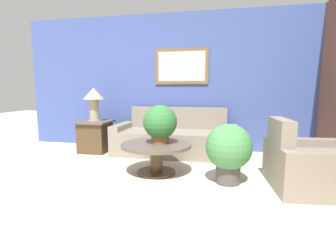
# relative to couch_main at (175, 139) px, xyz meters

# --- Properties ---
(ground_plane) EXTENTS (20.00, 20.00, 0.00)m
(ground_plane) POSITION_rel_couch_main_xyz_m (0.12, -2.19, -0.27)
(ground_plane) COLOR beige
(wall_back) EXTENTS (6.69, 0.09, 2.60)m
(wall_back) POSITION_rel_couch_main_xyz_m (0.12, 0.51, 1.03)
(wall_back) COLOR #42569E
(wall_back) RESTS_ON ground_plane
(couch_main) EXTENTS (2.18, 0.87, 0.83)m
(couch_main) POSITION_rel_couch_main_xyz_m (0.00, 0.00, 0.00)
(couch_main) COLOR gray
(couch_main) RESTS_ON ground_plane
(armchair) EXTENTS (1.01, 1.03, 0.83)m
(armchair) POSITION_rel_couch_main_xyz_m (1.86, -1.30, -0.00)
(armchair) COLOR gray
(armchair) RESTS_ON ground_plane
(coffee_table) EXTENTS (0.97, 0.97, 0.42)m
(coffee_table) POSITION_rel_couch_main_xyz_m (-0.05, -1.14, 0.03)
(coffee_table) COLOR #4C3823
(coffee_table) RESTS_ON ground_plane
(side_table) EXTENTS (0.59, 0.59, 0.59)m
(side_table) POSITION_rel_couch_main_xyz_m (-1.50, -0.14, 0.02)
(side_table) COLOR #4C3823
(side_table) RESTS_ON ground_plane
(table_lamp) EXTENTS (0.39, 0.39, 0.62)m
(table_lamp) POSITION_rel_couch_main_xyz_m (-1.50, -0.14, 0.73)
(table_lamp) COLOR tan
(table_lamp) RESTS_ON side_table
(potted_plant_on_table) EXTENTS (0.47, 0.47, 0.54)m
(potted_plant_on_table) POSITION_rel_couch_main_xyz_m (-0.01, -1.10, 0.43)
(potted_plant_on_table) COLOR brown
(potted_plant_on_table) RESTS_ON coffee_table
(potted_plant_floor) EXTENTS (0.58, 0.58, 0.75)m
(potted_plant_floor) POSITION_rel_couch_main_xyz_m (0.92, -1.32, 0.15)
(potted_plant_floor) COLOR #4C4742
(potted_plant_floor) RESTS_ON ground_plane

